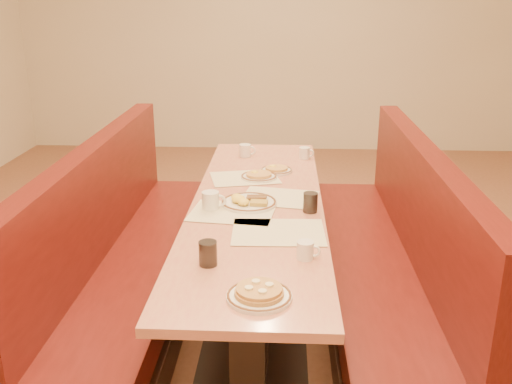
{
  "coord_description": "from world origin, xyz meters",
  "views": [
    {
      "loc": [
        0.14,
        -2.88,
        1.81
      ],
      "look_at": [
        0.0,
        -0.12,
        0.85
      ],
      "focal_mm": 40.0,
      "sensor_mm": 36.0,
      "label": 1
    }
  ],
  "objects_px": {
    "eggs_plate": "(248,202)",
    "soda_tumbler_near": "(208,253)",
    "diner_table": "(257,265)",
    "soda_tumbler_mid": "(310,202)",
    "coffee_mug_b": "(211,200)",
    "coffee_mug_a": "(306,250)",
    "coffee_mug_c": "(305,153)",
    "pancake_plate": "(259,294)",
    "coffee_mug_d": "(246,150)",
    "booth_right": "(389,270)",
    "booth_left": "(128,264)"
  },
  "relations": [
    {
      "from": "soda_tumbler_near",
      "to": "eggs_plate",
      "type": "bearing_deg",
      "value": 80.46
    },
    {
      "from": "eggs_plate",
      "to": "coffee_mug_b",
      "type": "height_order",
      "value": "coffee_mug_b"
    },
    {
      "from": "coffee_mug_d",
      "to": "coffee_mug_c",
      "type": "bearing_deg",
      "value": -4.06
    },
    {
      "from": "diner_table",
      "to": "coffee_mug_d",
      "type": "distance_m",
      "value": 1.01
    },
    {
      "from": "coffee_mug_a",
      "to": "coffee_mug_c",
      "type": "xyz_separation_m",
      "value": [
        0.04,
        1.57,
        -0.0
      ]
    },
    {
      "from": "pancake_plate",
      "to": "eggs_plate",
      "type": "bearing_deg",
      "value": 95.98
    },
    {
      "from": "booth_right",
      "to": "coffee_mug_d",
      "type": "xyz_separation_m",
      "value": [
        -0.86,
        0.91,
        0.43
      ]
    },
    {
      "from": "diner_table",
      "to": "coffee_mug_c",
      "type": "distance_m",
      "value": 1.01
    },
    {
      "from": "coffee_mug_a",
      "to": "soda_tumbler_near",
      "type": "distance_m",
      "value": 0.41
    },
    {
      "from": "soda_tumbler_near",
      "to": "soda_tumbler_mid",
      "type": "relative_size",
      "value": 1.02
    },
    {
      "from": "pancake_plate",
      "to": "soda_tumbler_near",
      "type": "xyz_separation_m",
      "value": [
        -0.22,
        0.27,
        0.03
      ]
    },
    {
      "from": "booth_left",
      "to": "pancake_plate",
      "type": "height_order",
      "value": "booth_left"
    },
    {
      "from": "diner_table",
      "to": "coffee_mug_b",
      "type": "xyz_separation_m",
      "value": [
        -0.23,
        -0.12,
        0.43
      ]
    },
    {
      "from": "booth_left",
      "to": "coffee_mug_d",
      "type": "relative_size",
      "value": 22.02
    },
    {
      "from": "eggs_plate",
      "to": "soda_tumbler_near",
      "type": "height_order",
      "value": "soda_tumbler_near"
    },
    {
      "from": "soda_tumbler_near",
      "to": "pancake_plate",
      "type": "bearing_deg",
      "value": -50.06
    },
    {
      "from": "soda_tumbler_near",
      "to": "soda_tumbler_mid",
      "type": "xyz_separation_m",
      "value": [
        0.45,
        0.63,
        -0.0
      ]
    },
    {
      "from": "pancake_plate",
      "to": "coffee_mug_d",
      "type": "bearing_deg",
      "value": 95.34
    },
    {
      "from": "pancake_plate",
      "to": "coffee_mug_b",
      "type": "xyz_separation_m",
      "value": [
        -0.29,
        0.91,
        0.03
      ]
    },
    {
      "from": "booth_left",
      "to": "coffee_mug_a",
      "type": "distance_m",
      "value": 1.26
    },
    {
      "from": "diner_table",
      "to": "booth_right",
      "type": "xyz_separation_m",
      "value": [
        0.73,
        0.0,
        -0.01
      ]
    },
    {
      "from": "coffee_mug_c",
      "to": "coffee_mug_d",
      "type": "height_order",
      "value": "coffee_mug_d"
    },
    {
      "from": "diner_table",
      "to": "coffee_mug_b",
      "type": "distance_m",
      "value": 0.5
    },
    {
      "from": "booth_left",
      "to": "coffee_mug_c",
      "type": "distance_m",
      "value": 1.41
    },
    {
      "from": "booth_right",
      "to": "coffee_mug_b",
      "type": "relative_size",
      "value": 19.78
    },
    {
      "from": "soda_tumbler_near",
      "to": "diner_table",
      "type": "bearing_deg",
      "value": 77.78
    },
    {
      "from": "booth_left",
      "to": "soda_tumbler_near",
      "type": "relative_size",
      "value": 23.83
    },
    {
      "from": "booth_right",
      "to": "coffee_mug_d",
      "type": "distance_m",
      "value": 1.32
    },
    {
      "from": "pancake_plate",
      "to": "eggs_plate",
      "type": "xyz_separation_m",
      "value": [
        -0.1,
        0.98,
        -0.0
      ]
    },
    {
      "from": "pancake_plate",
      "to": "soda_tumbler_near",
      "type": "bearing_deg",
      "value": 129.94
    },
    {
      "from": "pancake_plate",
      "to": "coffee_mug_c",
      "type": "height_order",
      "value": "coffee_mug_c"
    },
    {
      "from": "diner_table",
      "to": "coffee_mug_b",
      "type": "bearing_deg",
      "value": -152.56
    },
    {
      "from": "eggs_plate",
      "to": "coffee_mug_d",
      "type": "distance_m",
      "value": 0.96
    },
    {
      "from": "booth_left",
      "to": "soda_tumbler_mid",
      "type": "bearing_deg",
      "value": -7.35
    },
    {
      "from": "booth_left",
      "to": "eggs_plate",
      "type": "relative_size",
      "value": 8.43
    },
    {
      "from": "coffee_mug_d",
      "to": "booth_right",
      "type": "bearing_deg",
      "value": -46.84
    },
    {
      "from": "eggs_plate",
      "to": "coffee_mug_d",
      "type": "bearing_deg",
      "value": 94.69
    },
    {
      "from": "diner_table",
      "to": "soda_tumbler_mid",
      "type": "height_order",
      "value": "soda_tumbler_mid"
    },
    {
      "from": "booth_left",
      "to": "eggs_plate",
      "type": "distance_m",
      "value": 0.8
    },
    {
      "from": "diner_table",
      "to": "soda_tumbler_near",
      "type": "distance_m",
      "value": 0.89
    },
    {
      "from": "coffee_mug_d",
      "to": "soda_tumbler_mid",
      "type": "bearing_deg",
      "value": -68.91
    },
    {
      "from": "diner_table",
      "to": "soda_tumbler_mid",
      "type": "xyz_separation_m",
      "value": [
        0.28,
        -0.13,
        0.43
      ]
    },
    {
      "from": "diner_table",
      "to": "coffee_mug_d",
      "type": "relative_size",
      "value": 22.02
    },
    {
      "from": "coffee_mug_a",
      "to": "booth_right",
      "type": "bearing_deg",
      "value": 68.3
    },
    {
      "from": "coffee_mug_b",
      "to": "coffee_mug_c",
      "type": "distance_m",
      "value": 1.13
    },
    {
      "from": "coffee_mug_c",
      "to": "pancake_plate",
      "type": "bearing_deg",
      "value": -85.14
    },
    {
      "from": "pancake_plate",
      "to": "booth_right",
      "type": "bearing_deg",
      "value": 56.77
    },
    {
      "from": "diner_table",
      "to": "coffee_mug_a",
      "type": "height_order",
      "value": "coffee_mug_a"
    },
    {
      "from": "soda_tumbler_near",
      "to": "booth_right",
      "type": "bearing_deg",
      "value": 40.4
    },
    {
      "from": "coffee_mug_a",
      "to": "coffee_mug_c",
      "type": "distance_m",
      "value": 1.57
    }
  ]
}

